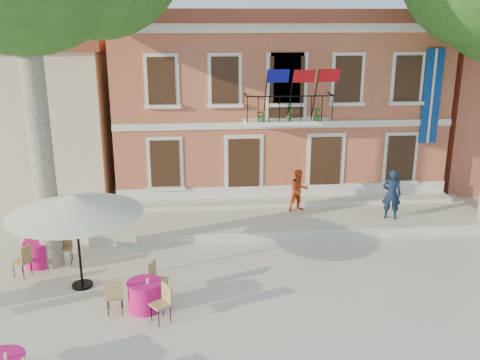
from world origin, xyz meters
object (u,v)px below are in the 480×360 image
object	(u,v)px
pedestrian_orange	(299,190)
cafe_table_0	(145,294)
patio_umbrella	(75,205)
pedestrian_navy	(392,194)
cafe_table_3	(39,252)

from	to	relation	value
pedestrian_orange	cafe_table_0	world-z (taller)	pedestrian_orange
patio_umbrella	cafe_table_0	world-z (taller)	patio_umbrella
pedestrian_navy	pedestrian_orange	bearing A→B (deg)	-2.06
patio_umbrella	cafe_table_0	distance (m)	3.05
pedestrian_navy	pedestrian_orange	size ratio (longest dim) A/B	1.15
cafe_table_3	pedestrian_navy	bearing A→B (deg)	10.47
pedestrian_orange	cafe_table_3	distance (m)	9.18
cafe_table_0	pedestrian_navy	bearing A→B (deg)	31.31
cafe_table_0	pedestrian_orange	bearing A→B (deg)	49.87
cafe_table_0	patio_umbrella	bearing A→B (deg)	143.00
patio_umbrella	cafe_table_3	size ratio (longest dim) A/B	1.94
patio_umbrella	cafe_table_0	xyz separation A→B (m)	(1.85, -1.40, -1.98)
pedestrian_orange	cafe_table_0	distance (m)	8.05
patio_umbrella	pedestrian_navy	world-z (taller)	patio_umbrella
pedestrian_navy	cafe_table_3	distance (m)	11.89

